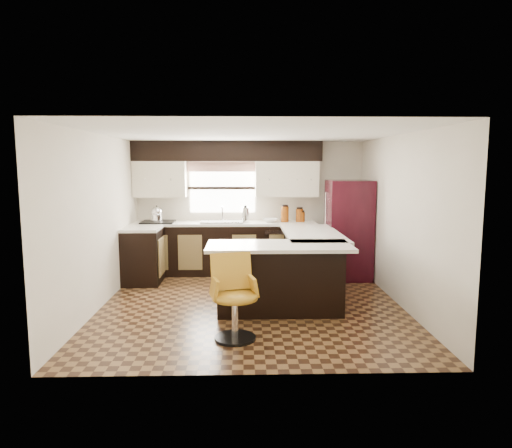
{
  "coord_description": "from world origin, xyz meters",
  "views": [
    {
      "loc": [
        -0.1,
        -6.3,
        1.98
      ],
      "look_at": [
        0.08,
        0.45,
        1.1
      ],
      "focal_mm": 32.0,
      "sensor_mm": 36.0,
      "label": 1
    }
  ],
  "objects_px": {
    "peninsula_long": "(308,264)",
    "peninsula_return": "(280,280)",
    "refrigerator": "(348,230)",
    "bar_chair": "(235,298)"
  },
  "relations": [
    {
      "from": "bar_chair",
      "to": "peninsula_return",
      "type": "bearing_deg",
      "value": 45.25
    },
    {
      "from": "refrigerator",
      "to": "bar_chair",
      "type": "relative_size",
      "value": 1.77
    },
    {
      "from": "peninsula_return",
      "to": "refrigerator",
      "type": "relative_size",
      "value": 0.96
    },
    {
      "from": "peninsula_long",
      "to": "refrigerator",
      "type": "relative_size",
      "value": 1.14
    },
    {
      "from": "peninsula_long",
      "to": "refrigerator",
      "type": "height_order",
      "value": "refrigerator"
    },
    {
      "from": "peninsula_long",
      "to": "peninsula_return",
      "type": "height_order",
      "value": "same"
    },
    {
      "from": "peninsula_return",
      "to": "refrigerator",
      "type": "bearing_deg",
      "value": 53.9
    },
    {
      "from": "peninsula_return",
      "to": "bar_chair",
      "type": "bearing_deg",
      "value": -121.19
    },
    {
      "from": "refrigerator",
      "to": "bar_chair",
      "type": "bearing_deg",
      "value": -124.48
    },
    {
      "from": "peninsula_long",
      "to": "bar_chair",
      "type": "distance_m",
      "value": 2.23
    }
  ]
}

